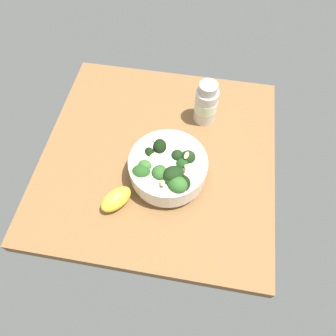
% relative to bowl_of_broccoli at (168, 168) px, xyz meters
% --- Properties ---
extents(ground_plane, '(0.56, 0.56, 0.03)m').
position_rel_bowl_of_broccoli_xyz_m(ground_plane, '(-0.03, 0.06, -0.06)').
color(ground_plane, brown).
extents(bowl_of_broccoli, '(0.17, 0.17, 0.10)m').
position_rel_bowl_of_broccoli_xyz_m(bowl_of_broccoli, '(0.00, 0.00, 0.00)').
color(bowl_of_broccoli, silver).
rests_on(bowl_of_broccoli, ground_plane).
extents(lemon_wedge, '(0.08, 0.08, 0.04)m').
position_rel_bowl_of_broccoli_xyz_m(lemon_wedge, '(-0.10, -0.08, -0.03)').
color(lemon_wedge, yellow).
rests_on(lemon_wedge, ground_plane).
extents(bottle_tall, '(0.06, 0.06, 0.12)m').
position_rel_bowl_of_broccoli_xyz_m(bottle_tall, '(0.06, 0.19, 0.01)').
color(bottle_tall, beige).
rests_on(bottle_tall, ground_plane).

